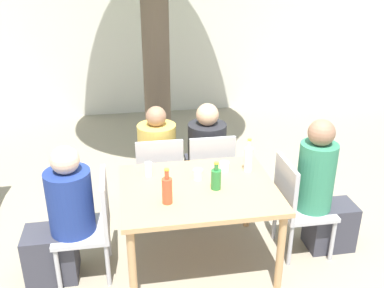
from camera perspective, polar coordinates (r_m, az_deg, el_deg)
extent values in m
plane|color=gray|center=(3.86, 0.77, -15.16)|extent=(30.00, 30.00, 0.00)
cube|color=silver|center=(7.08, -5.23, 15.22)|extent=(10.00, 0.08, 2.80)
cylinder|color=brown|center=(5.26, -4.79, 11.02)|extent=(0.33, 0.33, 2.56)
cube|color=tan|center=(3.47, 0.83, -6.06)|extent=(1.25, 1.00, 0.04)
cylinder|color=tan|center=(3.27, -7.95, -16.13)|extent=(0.06, 0.06, 0.68)
cylinder|color=tan|center=(3.45, 11.72, -13.94)|extent=(0.06, 0.06, 0.68)
cylinder|color=tan|center=(3.98, -8.47, -8.12)|extent=(0.06, 0.06, 0.68)
cylinder|color=tan|center=(4.14, 7.47, -6.76)|extent=(0.06, 0.06, 0.68)
cube|color=#B2B2B7|center=(3.60, -14.47, -11.13)|extent=(0.44, 0.44, 0.04)
cube|color=#B2B2B7|center=(3.45, -11.55, -7.63)|extent=(0.04, 0.44, 0.45)
cylinder|color=#B2B2B7|center=(3.90, -16.81, -12.29)|extent=(0.04, 0.04, 0.40)
cylinder|color=#B2B2B7|center=(3.60, -17.44, -15.80)|extent=(0.04, 0.04, 0.40)
cylinder|color=#B2B2B7|center=(3.86, -11.10, -12.03)|extent=(0.04, 0.04, 0.40)
cylinder|color=#B2B2B7|center=(3.56, -11.16, -15.57)|extent=(0.04, 0.04, 0.40)
cube|color=#B2B2B7|center=(3.88, 14.84, -8.42)|extent=(0.44, 0.44, 0.04)
cube|color=#B2B2B7|center=(3.68, 12.37, -5.58)|extent=(0.04, 0.44, 0.45)
cylinder|color=#B2B2B7|center=(3.93, 18.22, -12.16)|extent=(0.04, 0.04, 0.40)
cylinder|color=#B2B2B7|center=(4.21, 15.90, -9.27)|extent=(0.04, 0.04, 0.40)
cylinder|color=#B2B2B7|center=(3.78, 12.96, -13.03)|extent=(0.04, 0.04, 0.40)
cylinder|color=#B2B2B7|center=(4.07, 10.97, -9.95)|extent=(0.04, 0.04, 0.40)
cube|color=#B2B2B7|center=(4.29, -4.47, -4.35)|extent=(0.44, 0.44, 0.04)
cube|color=#B2B2B7|center=(4.00, -4.30, -2.60)|extent=(0.44, 0.04, 0.45)
cylinder|color=#B2B2B7|center=(4.57, -2.24, -5.46)|extent=(0.04, 0.04, 0.40)
cylinder|color=#B2B2B7|center=(4.55, -7.01, -5.82)|extent=(0.04, 0.04, 0.40)
cylinder|color=#B2B2B7|center=(4.25, -1.56, -7.92)|extent=(0.04, 0.04, 0.40)
cylinder|color=#B2B2B7|center=(4.22, -6.72, -8.32)|extent=(0.04, 0.04, 0.40)
cube|color=#B2B2B7|center=(4.35, 2.11, -3.84)|extent=(0.44, 0.44, 0.04)
cube|color=#B2B2B7|center=(4.07, 2.73, -2.08)|extent=(0.44, 0.04, 0.45)
cylinder|color=#B2B2B7|center=(4.65, 3.90, -4.96)|extent=(0.04, 0.04, 0.40)
cylinder|color=#B2B2B7|center=(4.59, -0.74, -5.35)|extent=(0.04, 0.04, 0.40)
cylinder|color=#B2B2B7|center=(4.33, 5.06, -7.31)|extent=(0.04, 0.04, 0.40)
cylinder|color=#B2B2B7|center=(4.26, 0.06, -7.78)|extent=(0.04, 0.04, 0.40)
cube|color=#383842|center=(3.75, -18.23, -13.79)|extent=(0.40, 0.32, 0.43)
cylinder|color=navy|center=(3.46, -15.93, -7.39)|extent=(0.35, 0.35, 0.52)
sphere|color=beige|center=(3.29, -16.61, -2.07)|extent=(0.22, 0.22, 0.22)
cube|color=#383842|center=(4.09, 17.94, -10.31)|extent=(0.40, 0.28, 0.43)
cylinder|color=#337F5B|center=(3.75, 16.18, -4.19)|extent=(0.31, 0.31, 0.60)
sphere|color=#936B51|center=(3.59, 16.89, 1.45)|extent=(0.22, 0.22, 0.22)
cube|color=#383842|center=(4.61, -4.71, -5.03)|extent=(0.34, 0.40, 0.43)
cylinder|color=gold|center=(4.22, -4.66, -0.70)|extent=(0.38, 0.38, 0.51)
sphere|color=#936B51|center=(4.09, -4.82, 3.68)|extent=(0.20, 0.20, 0.20)
cube|color=#383842|center=(4.67, 1.43, -4.55)|extent=(0.34, 0.40, 0.43)
cylinder|color=#232328|center=(4.29, 2.00, -0.38)|extent=(0.38, 0.38, 0.49)
sphere|color=tan|center=(4.16, 2.07, 3.94)|extent=(0.22, 0.22, 0.22)
cylinder|color=#287A38|center=(3.40, 3.22, -4.75)|extent=(0.08, 0.08, 0.16)
cylinder|color=#287A38|center=(3.35, 3.27, -3.08)|extent=(0.03, 0.03, 0.06)
cylinder|color=gold|center=(3.33, 3.28, -2.54)|extent=(0.04, 0.04, 0.01)
cylinder|color=#DB4C2D|center=(3.20, -3.33, -6.27)|extent=(0.08, 0.08, 0.20)
cylinder|color=#DB4C2D|center=(3.14, -3.39, -4.09)|extent=(0.03, 0.03, 0.07)
cylinder|color=gold|center=(3.12, -3.41, -3.42)|extent=(0.04, 0.04, 0.01)
cylinder|color=silver|center=(3.69, 7.53, -2.09)|extent=(0.07, 0.07, 0.21)
cylinder|color=silver|center=(3.63, 7.65, -0.04)|extent=(0.03, 0.03, 0.07)
cylinder|color=gold|center=(3.62, 7.68, 0.59)|extent=(0.04, 0.04, 0.01)
cylinder|color=silver|center=(3.55, 0.80, -4.08)|extent=(0.08, 0.08, 0.09)
cylinder|color=white|center=(3.62, -5.83, -3.37)|extent=(0.06, 0.06, 0.12)
cylinder|color=white|center=(3.70, 4.33, -3.03)|extent=(0.08, 0.08, 0.08)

